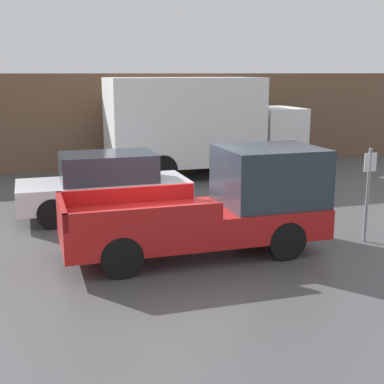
# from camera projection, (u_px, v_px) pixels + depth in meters

# --- Properties ---
(ground_plane) EXTENTS (60.00, 60.00, 0.00)m
(ground_plane) POSITION_uv_depth(u_px,v_px,m) (172.00, 242.00, 11.81)
(ground_plane) COLOR #4C4C4F
(building_wall) EXTENTS (28.00, 0.15, 3.63)m
(building_wall) POSITION_uv_depth(u_px,v_px,m) (105.00, 122.00, 20.48)
(building_wall) COLOR brown
(building_wall) RESTS_ON ground
(pickup_truck) EXTENTS (5.33, 1.96, 2.15)m
(pickup_truck) POSITION_uv_depth(u_px,v_px,m) (222.00, 205.00, 11.01)
(pickup_truck) COLOR red
(pickup_truck) RESTS_ON ground
(car) EXTENTS (4.34, 1.86, 1.64)m
(car) POSITION_uv_depth(u_px,v_px,m) (105.00, 184.00, 13.81)
(car) COLOR silver
(car) RESTS_ON ground
(delivery_truck) EXTENTS (7.02, 2.63, 3.50)m
(delivery_truck) POSITION_uv_depth(u_px,v_px,m) (198.00, 124.00, 19.11)
(delivery_truck) COLOR white
(delivery_truck) RESTS_ON ground
(parking_sign) EXTENTS (0.30, 0.07, 2.08)m
(parking_sign) POSITION_uv_depth(u_px,v_px,m) (368.00, 189.00, 11.59)
(parking_sign) COLOR gray
(parking_sign) RESTS_ON ground
(newspaper_box) EXTENTS (0.45, 0.40, 0.95)m
(newspaper_box) POSITION_uv_depth(u_px,v_px,m) (183.00, 154.00, 21.35)
(newspaper_box) COLOR gold
(newspaper_box) RESTS_ON ground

